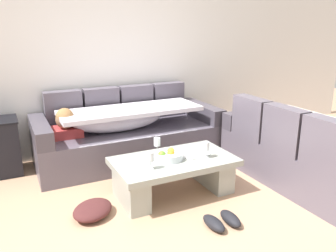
{
  "coord_description": "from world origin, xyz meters",
  "views": [
    {
      "loc": [
        -1.2,
        -2.26,
        1.64
      ],
      "look_at": [
        0.44,
        1.06,
        0.55
      ],
      "focal_mm": 36.33,
      "sensor_mm": 36.0,
      "label": 1
    }
  ],
  "objects_px": {
    "wine_glass_near_right": "(206,147)",
    "crumpled_garment": "(93,210)",
    "couch_along_wall": "(127,134)",
    "pair_of_shoes": "(222,221)",
    "wine_glass_near_left": "(150,157)",
    "fruit_bowl": "(169,155)",
    "open_magazine": "(194,154)",
    "coffee_table": "(174,172)",
    "wine_glass_far_back": "(157,143)",
    "couch_near_window": "(308,154)"
  },
  "relations": [
    {
      "from": "fruit_bowl",
      "to": "pair_of_shoes",
      "type": "xyz_separation_m",
      "value": [
        0.16,
        -0.71,
        -0.38
      ]
    },
    {
      "from": "wine_glass_near_left",
      "to": "wine_glass_near_right",
      "type": "height_order",
      "value": "same"
    },
    {
      "from": "fruit_bowl",
      "to": "open_magazine",
      "type": "relative_size",
      "value": 1.0
    },
    {
      "from": "couch_near_window",
      "to": "crumpled_garment",
      "type": "distance_m",
      "value": 2.29
    },
    {
      "from": "couch_along_wall",
      "to": "coffee_table",
      "type": "relative_size",
      "value": 1.9
    },
    {
      "from": "wine_glass_near_right",
      "to": "pair_of_shoes",
      "type": "bearing_deg",
      "value": -108.02
    },
    {
      "from": "fruit_bowl",
      "to": "pair_of_shoes",
      "type": "bearing_deg",
      "value": -77.56
    },
    {
      "from": "couch_along_wall",
      "to": "open_magazine",
      "type": "bearing_deg",
      "value": -72.89
    },
    {
      "from": "wine_glass_near_right",
      "to": "crumpled_garment",
      "type": "relative_size",
      "value": 0.42
    },
    {
      "from": "couch_along_wall",
      "to": "wine_glass_far_back",
      "type": "xyz_separation_m",
      "value": [
        0.02,
        -0.88,
        0.16
      ]
    },
    {
      "from": "wine_glass_near_left",
      "to": "crumpled_garment",
      "type": "height_order",
      "value": "wine_glass_near_left"
    },
    {
      "from": "wine_glass_near_right",
      "to": "coffee_table",
      "type": "bearing_deg",
      "value": 159.31
    },
    {
      "from": "coffee_table",
      "to": "fruit_bowl",
      "type": "bearing_deg",
      "value": 167.38
    },
    {
      "from": "couch_along_wall",
      "to": "fruit_bowl",
      "type": "distance_m",
      "value": 1.09
    },
    {
      "from": "wine_glass_far_back",
      "to": "open_magazine",
      "type": "height_order",
      "value": "wine_glass_far_back"
    },
    {
      "from": "wine_glass_near_left",
      "to": "wine_glass_near_right",
      "type": "bearing_deg",
      "value": 1.43
    },
    {
      "from": "fruit_bowl",
      "to": "pair_of_shoes",
      "type": "distance_m",
      "value": 0.82
    },
    {
      "from": "wine_glass_near_right",
      "to": "wine_glass_far_back",
      "type": "relative_size",
      "value": 1.0
    },
    {
      "from": "couch_near_window",
      "to": "wine_glass_near_left",
      "type": "relative_size",
      "value": 11.48
    },
    {
      "from": "wine_glass_near_left",
      "to": "wine_glass_far_back",
      "type": "relative_size",
      "value": 1.0
    },
    {
      "from": "crumpled_garment",
      "to": "couch_along_wall",
      "type": "bearing_deg",
      "value": 57.36
    },
    {
      "from": "fruit_bowl",
      "to": "wine_glass_far_back",
      "type": "height_order",
      "value": "wine_glass_far_back"
    },
    {
      "from": "fruit_bowl",
      "to": "crumpled_garment",
      "type": "xyz_separation_m",
      "value": [
        -0.8,
        -0.07,
        -0.36
      ]
    },
    {
      "from": "wine_glass_near_left",
      "to": "pair_of_shoes",
      "type": "xyz_separation_m",
      "value": [
        0.41,
        -0.57,
        -0.45
      ]
    },
    {
      "from": "open_magazine",
      "to": "crumpled_garment",
      "type": "xyz_separation_m",
      "value": [
        -1.08,
        -0.07,
        -0.33
      ]
    },
    {
      "from": "coffee_table",
      "to": "open_magazine",
      "type": "xyz_separation_m",
      "value": [
        0.23,
        0.01,
        0.15
      ]
    },
    {
      "from": "wine_glass_near_right",
      "to": "fruit_bowl",
      "type": "bearing_deg",
      "value": 160.44
    },
    {
      "from": "couch_near_window",
      "to": "pair_of_shoes",
      "type": "height_order",
      "value": "couch_near_window"
    },
    {
      "from": "wine_glass_near_right",
      "to": "crumpled_garment",
      "type": "bearing_deg",
      "value": 177.29
    },
    {
      "from": "open_magazine",
      "to": "coffee_table",
      "type": "bearing_deg",
      "value": 172.46
    },
    {
      "from": "wine_glass_far_back",
      "to": "crumpled_garment",
      "type": "height_order",
      "value": "wine_glass_far_back"
    },
    {
      "from": "wine_glass_near_left",
      "to": "open_magazine",
      "type": "bearing_deg",
      "value": 14.02
    },
    {
      "from": "couch_near_window",
      "to": "pair_of_shoes",
      "type": "distance_m",
      "value": 1.36
    },
    {
      "from": "couch_along_wall",
      "to": "couch_near_window",
      "type": "height_order",
      "value": "same"
    },
    {
      "from": "wine_glass_far_back",
      "to": "crumpled_garment",
      "type": "distance_m",
      "value": 0.92
    },
    {
      "from": "wine_glass_near_right",
      "to": "pair_of_shoes",
      "type": "distance_m",
      "value": 0.76
    },
    {
      "from": "fruit_bowl",
      "to": "pair_of_shoes",
      "type": "height_order",
      "value": "fruit_bowl"
    },
    {
      "from": "fruit_bowl",
      "to": "open_magazine",
      "type": "height_order",
      "value": "fruit_bowl"
    },
    {
      "from": "coffee_table",
      "to": "wine_glass_near_right",
      "type": "height_order",
      "value": "wine_glass_near_right"
    },
    {
      "from": "couch_along_wall",
      "to": "wine_glass_near_left",
      "type": "bearing_deg",
      "value": -99.35
    },
    {
      "from": "crumpled_garment",
      "to": "wine_glass_far_back",
      "type": "bearing_deg",
      "value": 19.72
    },
    {
      "from": "wine_glass_near_right",
      "to": "open_magazine",
      "type": "distance_m",
      "value": 0.18
    },
    {
      "from": "wine_glass_near_left",
      "to": "wine_glass_far_back",
      "type": "height_order",
      "value": "same"
    },
    {
      "from": "wine_glass_near_left",
      "to": "couch_along_wall",
      "type": "bearing_deg",
      "value": 80.65
    },
    {
      "from": "couch_near_window",
      "to": "crumpled_garment",
      "type": "xyz_separation_m",
      "value": [
        -2.24,
        0.35,
        -0.28
      ]
    },
    {
      "from": "open_magazine",
      "to": "pair_of_shoes",
      "type": "bearing_deg",
      "value": -109.24
    },
    {
      "from": "crumpled_garment",
      "to": "open_magazine",
      "type": "bearing_deg",
      "value": 3.46
    },
    {
      "from": "couch_along_wall",
      "to": "pair_of_shoes",
      "type": "distance_m",
      "value": 1.83
    },
    {
      "from": "couch_along_wall",
      "to": "fruit_bowl",
      "type": "bearing_deg",
      "value": -87.11
    },
    {
      "from": "coffee_table",
      "to": "wine_glass_near_right",
      "type": "distance_m",
      "value": 0.41
    }
  ]
}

